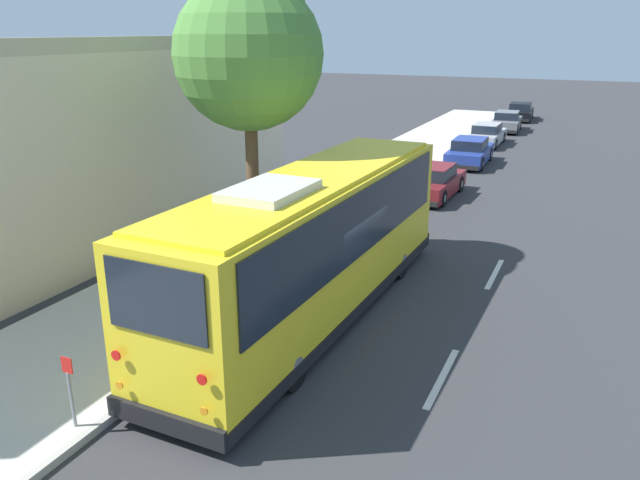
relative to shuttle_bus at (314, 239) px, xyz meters
The scene contains 16 objects.
ground_plane 1.94m from the shuttle_bus, 39.91° to the right, with size 160.00×160.00×0.00m, color #333335.
sidewalk_slab 4.13m from the shuttle_bus, 87.00° to the left, with size 80.00×4.39×0.15m, color beige.
curb_strip 2.34m from the shuttle_bus, 82.27° to the left, with size 80.00×0.14×0.15m, color #AAA69D.
shuttle_bus is the anchor object (origin of this frame).
parked_sedan_maroon 12.14m from the shuttle_bus, ahead, with size 4.30×1.89×1.31m.
parked_sedan_blue 19.17m from the shuttle_bus, ahead, with size 4.42×1.89×1.33m.
parked_sedan_silver 25.26m from the shuttle_bus, ahead, with size 4.46×1.72×1.26m.
parked_sedan_gray 31.07m from the shuttle_bus, ahead, with size 4.22×1.89×1.32m.
parked_sedan_black 37.10m from the shuttle_bus, ahead, with size 4.44×1.94×1.26m.
street_tree 5.59m from the shuttle_bus, 51.07° to the left, with size 3.91×3.91×8.24m.
sign_post_near 6.16m from the shuttle_bus, 163.62° to the left, with size 0.06×0.22×1.30m.
sign_post_far 4.98m from the shuttle_bus, 159.35° to the left, with size 0.06×0.06×1.30m.
fire_hydrant 8.68m from the shuttle_bus, 13.25° to the left, with size 0.22×0.22×0.81m.
building_backdrop 10.82m from the shuttle_bus, 86.22° to the left, with size 20.51×8.46×6.28m.
lane_stripe_mid 4.24m from the shuttle_bus, 113.44° to the right, with size 2.40×0.14×0.01m, color silver.
lane_stripe_ahead 5.99m from the shuttle_bus, 37.63° to the right, with size 2.40×0.14×0.01m, color silver.
Camera 1 is at (-12.42, -5.55, 6.46)m, focal length 35.00 mm.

